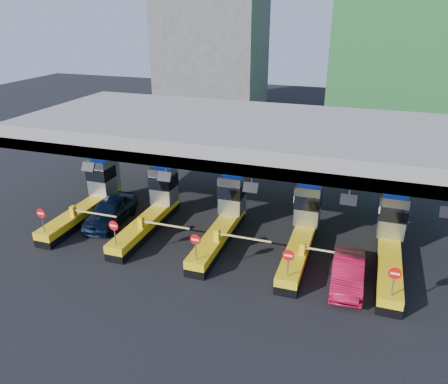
% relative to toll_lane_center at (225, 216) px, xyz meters
% --- Properties ---
extents(ground, '(120.00, 120.00, 0.00)m').
position_rel_toll_lane_center_xyz_m(ground, '(-0.00, -0.28, -1.40)').
color(ground, black).
rests_on(ground, ground).
extents(toll_canopy, '(28.00, 12.09, 7.00)m').
position_rel_toll_lane_center_xyz_m(toll_canopy, '(-0.00, 2.59, 4.74)').
color(toll_canopy, slate).
rests_on(toll_canopy, ground).
extents(toll_lane_far_left, '(4.43, 8.00, 4.16)m').
position_rel_toll_lane_center_xyz_m(toll_lane_far_left, '(-10.00, 0.00, 0.00)').
color(toll_lane_far_left, black).
rests_on(toll_lane_far_left, ground).
extents(toll_lane_left, '(4.43, 8.00, 4.16)m').
position_rel_toll_lane_center_xyz_m(toll_lane_left, '(-5.00, 0.00, 0.00)').
color(toll_lane_left, black).
rests_on(toll_lane_left, ground).
extents(toll_lane_center, '(4.43, 8.00, 4.16)m').
position_rel_toll_lane_center_xyz_m(toll_lane_center, '(0.00, 0.00, 0.00)').
color(toll_lane_center, black).
rests_on(toll_lane_center, ground).
extents(toll_lane_right, '(4.43, 8.00, 4.16)m').
position_rel_toll_lane_center_xyz_m(toll_lane_right, '(5.00, 0.00, 0.00)').
color(toll_lane_right, black).
rests_on(toll_lane_right, ground).
extents(toll_lane_far_right, '(4.43, 8.00, 4.16)m').
position_rel_toll_lane_center_xyz_m(toll_lane_far_right, '(10.00, 0.00, 0.00)').
color(toll_lane_far_right, black).
rests_on(toll_lane_far_right, ground).
extents(bg_building_scaffold, '(18.00, 12.00, 28.00)m').
position_rel_toll_lane_center_xyz_m(bg_building_scaffold, '(12.00, 31.72, 12.60)').
color(bg_building_scaffold, '#1E5926').
rests_on(bg_building_scaffold, ground).
extents(bg_building_concrete, '(14.00, 10.00, 18.00)m').
position_rel_toll_lane_center_xyz_m(bg_building_concrete, '(-14.00, 35.72, 7.60)').
color(bg_building_concrete, '#4C4C49').
rests_on(bg_building_concrete, ground).
extents(van, '(2.54, 5.36, 1.77)m').
position_rel_toll_lane_center_xyz_m(van, '(-7.94, -0.80, -0.51)').
color(van, black).
rests_on(van, ground).
extents(red_car, '(1.78, 4.65, 1.51)m').
position_rel_toll_lane_center_xyz_m(red_car, '(7.89, -3.15, -0.64)').
color(red_car, '#AB0D2A').
rests_on(red_car, ground).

